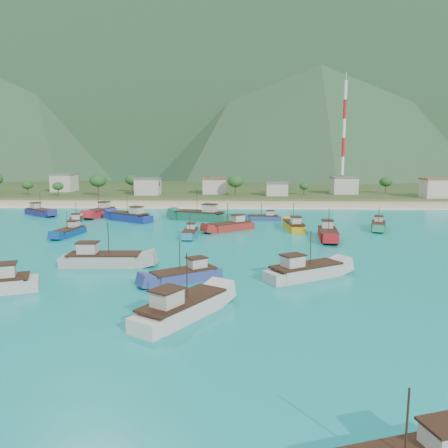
{
  "coord_description": "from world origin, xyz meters",
  "views": [
    {
      "loc": [
        10.33,
        -65.88,
        15.97
      ],
      "look_at": [
        7.11,
        18.0,
        3.0
      ],
      "focal_mm": 35.0,
      "sensor_mm": 36.0,
      "label": 1
    }
  ],
  "objects_px": {
    "boat_4": "(305,272)",
    "boat_12": "(76,222)",
    "boat_19": "(39,212)",
    "boat_24": "(378,226)",
    "boat_10": "(264,218)",
    "boat_15": "(185,276)",
    "boat_3": "(130,217)",
    "boat_23": "(328,234)",
    "boat_2": "(70,232)",
    "boat_16": "(231,227)",
    "boat_11": "(103,260)",
    "boat_6": "(201,216)",
    "boat_0": "(182,310)",
    "boat_25": "(190,234)",
    "boat_26": "(101,213)",
    "boat_20": "(294,226)",
    "radio_tower": "(344,138)"
  },
  "relations": [
    {
      "from": "boat_4",
      "to": "boat_12",
      "type": "bearing_deg",
      "value": -164.45
    },
    {
      "from": "boat_19",
      "to": "boat_24",
      "type": "relative_size",
      "value": 1.09
    },
    {
      "from": "boat_10",
      "to": "boat_15",
      "type": "bearing_deg",
      "value": 170.66
    },
    {
      "from": "boat_3",
      "to": "boat_23",
      "type": "distance_m",
      "value": 50.04
    },
    {
      "from": "boat_2",
      "to": "boat_16",
      "type": "distance_m",
      "value": 33.77
    },
    {
      "from": "boat_11",
      "to": "boat_23",
      "type": "height_order",
      "value": "boat_11"
    },
    {
      "from": "boat_10",
      "to": "boat_24",
      "type": "relative_size",
      "value": 0.88
    },
    {
      "from": "boat_12",
      "to": "boat_10",
      "type": "bearing_deg",
      "value": -6.22
    },
    {
      "from": "boat_2",
      "to": "boat_15",
      "type": "distance_m",
      "value": 42.59
    },
    {
      "from": "boat_11",
      "to": "boat_12",
      "type": "xyz_separation_m",
      "value": [
        -18.63,
        38.77,
        -0.24
      ]
    },
    {
      "from": "boat_6",
      "to": "boat_15",
      "type": "height_order",
      "value": "boat_6"
    },
    {
      "from": "boat_0",
      "to": "boat_11",
      "type": "relative_size",
      "value": 0.98
    },
    {
      "from": "boat_2",
      "to": "boat_23",
      "type": "relative_size",
      "value": 0.84
    },
    {
      "from": "boat_24",
      "to": "boat_25",
      "type": "relative_size",
      "value": 1.16
    },
    {
      "from": "boat_11",
      "to": "boat_26",
      "type": "bearing_deg",
      "value": -164.48
    },
    {
      "from": "boat_15",
      "to": "boat_19",
      "type": "relative_size",
      "value": 0.89
    },
    {
      "from": "boat_15",
      "to": "boat_16",
      "type": "bearing_deg",
      "value": -42.32
    },
    {
      "from": "boat_11",
      "to": "boat_16",
      "type": "distance_m",
      "value": 37.14
    },
    {
      "from": "boat_10",
      "to": "boat_11",
      "type": "xyz_separation_m",
      "value": [
        -26.18,
        -47.96,
        0.36
      ]
    },
    {
      "from": "boat_11",
      "to": "boat_16",
      "type": "height_order",
      "value": "boat_11"
    },
    {
      "from": "boat_24",
      "to": "boat_25",
      "type": "distance_m",
      "value": 42.19
    },
    {
      "from": "boat_3",
      "to": "boat_16",
      "type": "xyz_separation_m",
      "value": [
        25.54,
        -12.97,
        -0.17
      ]
    },
    {
      "from": "boat_16",
      "to": "boat_11",
      "type": "bearing_deg",
      "value": 111.75
    },
    {
      "from": "boat_0",
      "to": "boat_20",
      "type": "bearing_deg",
      "value": 103.87
    },
    {
      "from": "boat_10",
      "to": "boat_12",
      "type": "xyz_separation_m",
      "value": [
        -44.81,
        -9.18,
        0.12
      ]
    },
    {
      "from": "boat_11",
      "to": "boat_24",
      "type": "relative_size",
      "value": 1.22
    },
    {
      "from": "boat_24",
      "to": "boat_11",
      "type": "bearing_deg",
      "value": 52.06
    },
    {
      "from": "boat_24",
      "to": "boat_25",
      "type": "bearing_deg",
      "value": 31.76
    },
    {
      "from": "boat_0",
      "to": "boat_25",
      "type": "height_order",
      "value": "boat_0"
    },
    {
      "from": "boat_15",
      "to": "boat_16",
      "type": "relative_size",
      "value": 0.9
    },
    {
      "from": "boat_10",
      "to": "boat_16",
      "type": "relative_size",
      "value": 0.82
    },
    {
      "from": "boat_0",
      "to": "radio_tower",
      "type": "bearing_deg",
      "value": 102.9
    },
    {
      "from": "radio_tower",
      "to": "boat_23",
      "type": "height_order",
      "value": "radio_tower"
    },
    {
      "from": "boat_19",
      "to": "boat_26",
      "type": "xyz_separation_m",
      "value": [
        17.47,
        -1.05,
        0.12
      ]
    },
    {
      "from": "boat_16",
      "to": "boat_23",
      "type": "xyz_separation_m",
      "value": [
        19.38,
        -9.07,
        0.03
      ]
    },
    {
      "from": "boat_3",
      "to": "boat_19",
      "type": "height_order",
      "value": "boat_3"
    },
    {
      "from": "boat_10",
      "to": "boat_26",
      "type": "distance_m",
      "value": 44.5
    },
    {
      "from": "boat_12",
      "to": "boat_3",
      "type": "bearing_deg",
      "value": 12.94
    },
    {
      "from": "boat_4",
      "to": "boat_6",
      "type": "height_order",
      "value": "boat_6"
    },
    {
      "from": "boat_15",
      "to": "boat_23",
      "type": "xyz_separation_m",
      "value": [
        24.38,
        30.59,
        0.17
      ]
    },
    {
      "from": "boat_16",
      "to": "boat_10",
      "type": "bearing_deg",
      "value": -66.7
    },
    {
      "from": "boat_12",
      "to": "boat_19",
      "type": "relative_size",
      "value": 0.94
    },
    {
      "from": "boat_3",
      "to": "boat_10",
      "type": "bearing_deg",
      "value": -52.53
    },
    {
      "from": "boat_25",
      "to": "boat_6",
      "type": "bearing_deg",
      "value": -89.61
    },
    {
      "from": "radio_tower",
      "to": "boat_2",
      "type": "bearing_deg",
      "value": -130.72
    },
    {
      "from": "boat_3",
      "to": "boat_10",
      "type": "xyz_separation_m",
      "value": [
        33.64,
        2.54,
        -0.43
      ]
    },
    {
      "from": "boat_4",
      "to": "boat_19",
      "type": "xyz_separation_m",
      "value": [
        -64.11,
        60.89,
        -0.03
      ]
    },
    {
      "from": "boat_0",
      "to": "boat_11",
      "type": "distance_m",
      "value": 25.0
    },
    {
      "from": "boat_15",
      "to": "boat_26",
      "type": "xyz_separation_m",
      "value": [
        -30.93,
        61.65,
        0.28
      ]
    },
    {
      "from": "boat_3",
      "to": "boat_4",
      "type": "distance_m",
      "value": 62.43
    }
  ]
}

